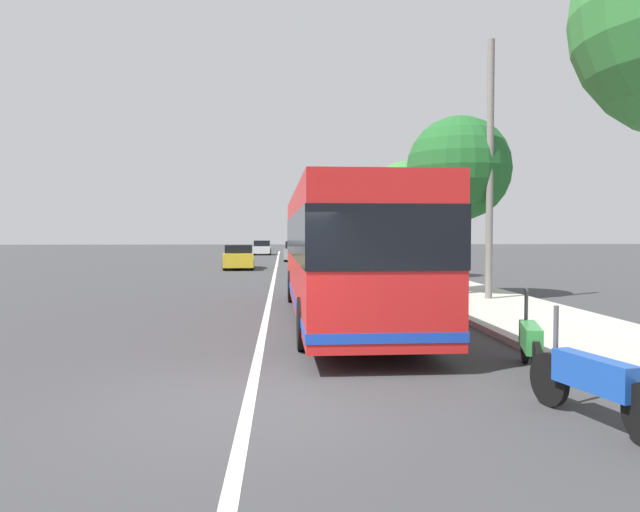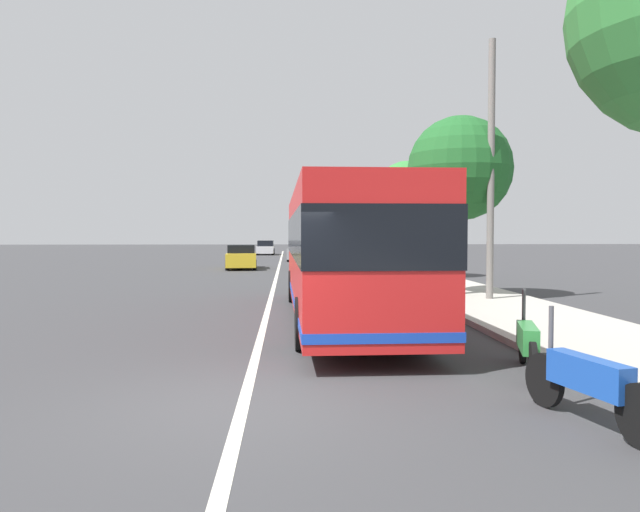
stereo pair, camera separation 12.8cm
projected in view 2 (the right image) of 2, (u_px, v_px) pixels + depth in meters
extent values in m
plane|color=#38383A|center=(243.00, 404.00, 7.54)|extent=(220.00, 220.00, 0.00)
cube|color=#B2ADA3|center=(488.00, 303.00, 17.88)|extent=(110.00, 3.60, 0.14)
cube|color=silver|center=(269.00, 307.00, 17.52)|extent=(110.00, 0.16, 0.01)
cube|color=red|center=(342.00, 250.00, 14.88)|extent=(12.20, 2.64, 2.82)
cube|color=black|center=(342.00, 236.00, 14.87)|extent=(12.24, 2.68, 1.01)
cube|color=#193FB2|center=(342.00, 296.00, 14.92)|extent=(12.23, 2.67, 0.16)
cylinder|color=black|center=(293.00, 286.00, 18.73)|extent=(1.00, 0.31, 1.00)
cylinder|color=black|center=(364.00, 286.00, 18.89)|extent=(1.00, 0.31, 1.00)
cylinder|color=black|center=(303.00, 324.00, 10.97)|extent=(1.00, 0.31, 1.00)
cylinder|color=black|center=(423.00, 322.00, 11.12)|extent=(1.00, 0.31, 1.00)
cylinder|color=black|center=(544.00, 380.00, 7.41)|extent=(0.68, 0.23, 0.68)
cube|color=#1947A5|center=(588.00, 374.00, 6.65)|extent=(1.19, 0.49, 0.39)
cylinder|color=#4C4C51|center=(551.00, 334.00, 7.27)|extent=(0.06, 0.06, 0.70)
cylinder|color=black|center=(523.00, 344.00, 9.89)|extent=(0.63, 0.26, 0.63)
cylinder|color=black|center=(533.00, 364.00, 8.41)|extent=(0.63, 0.26, 0.63)
cube|color=#338C3F|center=(528.00, 337.00, 9.14)|extent=(1.17, 0.56, 0.38)
cylinder|color=#4C4C51|center=(524.00, 310.00, 9.76)|extent=(0.06, 0.06, 0.70)
cube|color=gold|center=(241.00, 259.00, 36.34)|extent=(4.79, 2.06, 0.80)
cube|color=black|center=(241.00, 249.00, 36.52)|extent=(2.50, 1.77, 0.50)
cylinder|color=black|center=(255.00, 265.00, 34.91)|extent=(0.65, 0.26, 0.64)
cylinder|color=black|center=(227.00, 265.00, 34.72)|extent=(0.65, 0.26, 0.64)
cylinder|color=black|center=(254.00, 262.00, 37.98)|extent=(0.65, 0.26, 0.64)
cylinder|color=black|center=(229.00, 262.00, 37.79)|extent=(0.65, 0.26, 0.64)
cube|color=gray|center=(300.00, 253.00, 46.88)|extent=(4.67, 2.19, 0.82)
cube|color=black|center=(300.00, 245.00, 46.60)|extent=(2.22, 1.86, 0.56)
cylinder|color=black|center=(291.00, 256.00, 48.41)|extent=(0.65, 0.27, 0.64)
cylinder|color=black|center=(312.00, 256.00, 48.38)|extent=(0.65, 0.27, 0.64)
cylinder|color=black|center=(288.00, 258.00, 45.41)|extent=(0.65, 0.27, 0.64)
cylinder|color=black|center=(310.00, 258.00, 45.38)|extent=(0.65, 0.27, 0.64)
cube|color=silver|center=(266.00, 250.00, 60.33)|extent=(3.93, 1.74, 0.70)
cube|color=black|center=(266.00, 243.00, 60.51)|extent=(2.11, 1.60, 0.57)
cylinder|color=black|center=(273.00, 252.00, 59.09)|extent=(0.64, 0.22, 0.64)
cylinder|color=black|center=(257.00, 252.00, 59.01)|extent=(0.64, 0.22, 0.64)
cylinder|color=black|center=(274.00, 251.00, 61.68)|extent=(0.64, 0.22, 0.64)
cylinder|color=black|center=(259.00, 251.00, 61.60)|extent=(0.64, 0.22, 0.64)
cube|color=gold|center=(304.00, 249.00, 59.17)|extent=(4.76, 1.92, 0.83)
cube|color=black|center=(304.00, 243.00, 59.00)|extent=(2.46, 1.69, 0.50)
cylinder|color=black|center=(295.00, 252.00, 60.65)|extent=(0.65, 0.24, 0.64)
cylinder|color=black|center=(311.00, 251.00, 60.80)|extent=(0.65, 0.24, 0.64)
cylinder|color=black|center=(297.00, 252.00, 57.57)|extent=(0.65, 0.24, 0.64)
cylinder|color=black|center=(313.00, 252.00, 57.71)|extent=(0.65, 0.24, 0.64)
cylinder|color=brown|center=(459.00, 249.00, 19.92)|extent=(0.35, 0.35, 3.32)
sphere|color=#1E5B26|center=(460.00, 168.00, 19.81)|extent=(3.50, 3.50, 3.50)
cylinder|color=brown|center=(407.00, 246.00, 28.99)|extent=(0.27, 0.27, 3.12)
sphere|color=#337F38|center=(408.00, 194.00, 28.90)|extent=(3.29, 3.29, 3.29)
cylinder|color=slate|center=(491.00, 172.00, 18.34)|extent=(0.22, 0.22, 8.19)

